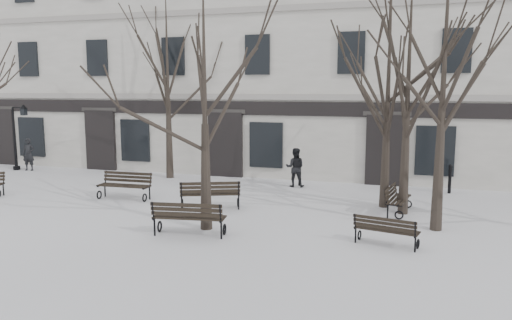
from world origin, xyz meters
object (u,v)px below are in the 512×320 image
at_px(bench_5, 397,198).
at_px(bench_3, 125,185).
at_px(tree_1, 204,70).
at_px(lamp_post, 18,132).
at_px(bench_2, 386,230).
at_px(tree_2, 445,45).
at_px(bench_1, 189,217).
at_px(bench_4, 210,193).

bearing_deg(bench_5, bench_3, 103.59).
bearing_deg(tree_1, bench_5, 34.51).
xyz_separation_m(bench_3, lamp_post, (-8.37, 4.10, 1.32)).
bearing_deg(bench_2, bench_5, -79.39).
height_order(tree_2, bench_2, tree_2).
bearing_deg(bench_2, bench_3, -4.05).
height_order(bench_3, lamp_post, lamp_post).
relative_size(tree_1, bench_3, 3.67).
bearing_deg(bench_3, bench_1, -42.19).
bearing_deg(bench_2, lamp_post, -8.39).
xyz_separation_m(bench_3, bench_5, (9.45, 0.78, -0.05)).
height_order(bench_1, bench_4, bench_4).
xyz_separation_m(bench_1, bench_4, (-0.59, 2.96, 0.00)).
xyz_separation_m(bench_4, bench_5, (5.89, 1.36, -0.07)).
xyz_separation_m(bench_2, bench_5, (0.16, 3.66, 0.03)).
distance_m(bench_3, bench_4, 3.60).
height_order(bench_1, bench_5, bench_1).
bearing_deg(bench_5, bench_1, 137.97).
distance_m(bench_1, bench_2, 5.19).
bearing_deg(bench_3, bench_4, -10.94).
distance_m(tree_2, bench_2, 5.24).
xyz_separation_m(bench_1, lamp_post, (-12.52, 7.63, 1.31)).
height_order(tree_1, bench_4, tree_1).
relative_size(tree_2, bench_3, 4.22).
distance_m(tree_1, bench_2, 6.39).
relative_size(tree_1, lamp_post, 2.24).
relative_size(tree_2, bench_5, 4.59).
relative_size(tree_2, bench_2, 4.90).
distance_m(tree_1, bench_4, 4.54).
relative_size(bench_2, lamp_post, 0.52).
height_order(bench_2, bench_5, bench_5).
distance_m(bench_4, bench_5, 6.05).
bearing_deg(bench_4, tree_2, 154.67).
distance_m(bench_5, lamp_post, 18.18).
xyz_separation_m(tree_1, bench_1, (-0.18, -0.79, -3.92)).
xyz_separation_m(tree_1, bench_5, (5.13, 3.52, -3.99)).
relative_size(bench_4, bench_5, 1.15).
bearing_deg(bench_2, tree_2, -110.36).
distance_m(tree_2, bench_1, 8.32).
bearing_deg(bench_3, bench_2, -18.92).
bearing_deg(bench_5, tree_1, 133.35).
xyz_separation_m(tree_2, lamp_post, (-18.95, 5.02, -3.28)).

